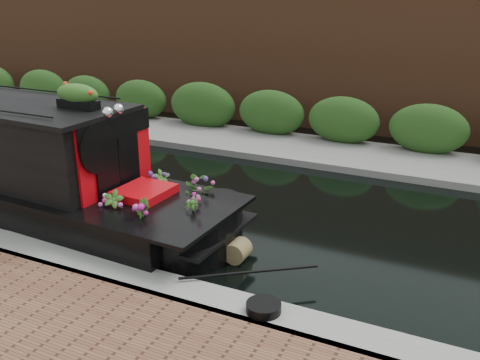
% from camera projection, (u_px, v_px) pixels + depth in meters
% --- Properties ---
extents(ground, '(80.00, 80.00, 0.00)m').
position_uv_depth(ground, '(176.00, 198.00, 10.97)').
color(ground, black).
rests_on(ground, ground).
extents(near_bank_coping, '(40.00, 0.60, 0.50)m').
position_uv_depth(near_bank_coping, '(61.00, 270.00, 8.18)').
color(near_bank_coping, gray).
rests_on(near_bank_coping, ground).
extents(far_bank_path, '(40.00, 2.40, 0.34)m').
position_uv_depth(far_bank_path, '(259.00, 146.00, 14.53)').
color(far_bank_path, gray).
rests_on(far_bank_path, ground).
extents(far_hedge, '(40.00, 1.10, 2.80)m').
position_uv_depth(far_hedge, '(272.00, 139.00, 15.29)').
color(far_hedge, '#234A18').
rests_on(far_hedge, ground).
extents(far_brick_wall, '(40.00, 1.00, 8.00)m').
position_uv_depth(far_brick_wall, '(297.00, 123.00, 17.07)').
color(far_brick_wall, brown).
rests_on(far_brick_wall, ground).
extents(rope_fender, '(0.34, 0.36, 0.34)m').
position_uv_depth(rope_fender, '(238.00, 251.00, 8.40)').
color(rope_fender, olive).
rests_on(rope_fender, ground).
extents(coiled_mooring_rope, '(0.45, 0.45, 0.12)m').
position_uv_depth(coiled_mooring_rope, '(264.00, 307.00, 6.67)').
color(coiled_mooring_rope, black).
rests_on(coiled_mooring_rope, near_bank_coping).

